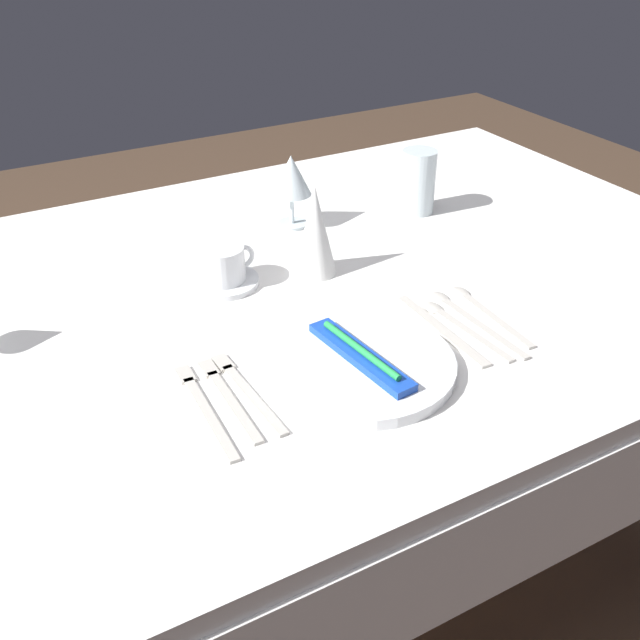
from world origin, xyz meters
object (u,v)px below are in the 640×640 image
Objects in this scene: fork_outer at (245,389)px; wine_glass_left at (291,177)px; fork_inner at (227,395)px; dinner_plate at (360,365)px; drink_tumbler at (418,185)px; toothbrush_package at (360,355)px; dinner_knife at (443,331)px; fork_salad at (203,406)px; napkin_folded at (315,230)px; spoon_soup at (455,323)px; spoon_dessert at (465,315)px; coffee_cup_left at (222,263)px; spoon_tea at (481,308)px.

fork_outer is 0.56m from wine_glass_left.
fork_outer is at bearing 2.59° from fork_inner.
wine_glass_left reaches higher than dinner_plate.
drink_tumbler is at bearing -13.58° from wine_glass_left.
dinner_knife is at bearing 7.61° from toothbrush_package.
drink_tumbler is (0.40, 0.43, 0.05)m from dinner_plate.
fork_outer is at bearing 7.09° from fork_salad.
napkin_folded reaches higher than fork_salad.
fork_outer is at bearing 179.44° from spoon_soup.
napkin_folded is at bearing 118.87° from spoon_dessert.
fork_outer is 0.32m from coffee_cup_left.
spoon_dessert reaches higher than dinner_knife.
fork_inner is at bearing 179.67° from spoon_soup.
coffee_cup_left is at bearing 131.91° from spoon_soup.
toothbrush_package is at bearing -6.76° from fork_salad.
fork_inner is 0.33m from coffee_cup_left.
fork_inner is (-0.19, 0.03, -0.02)m from toothbrush_package.
dinner_knife is 1.56× the size of wine_glass_left.
fork_inner and fork_salad have the same top height.
fork_outer is 1.02× the size of fork_inner.
fork_salad is 1.69× the size of drink_tumbler.
coffee_cup_left is (0.12, 0.30, 0.04)m from fork_inner.
coffee_cup_left is at bearing -143.66° from wine_glass_left.
napkin_folded reaches higher than spoon_tea.
toothbrush_package is at bearing -12.08° from fork_outer.
wine_glass_left reaches higher than coffee_cup_left.
dinner_plate is 0.02m from toothbrush_package.
spoon_dessert is 1.10× the size of spoon_tea.
dinner_knife is (0.40, -0.01, 0.00)m from fork_salad.
spoon_tea is (0.46, 0.01, -0.00)m from fork_inner.
dinner_knife is 0.10m from spoon_tea.
drink_tumbler is (0.48, 0.10, 0.02)m from coffee_cup_left.
fork_inner and dinner_knife have the same top height.
drink_tumbler is 0.80× the size of napkin_folded.
toothbrush_package is at bearing -9.99° from fork_inner.
napkin_folded is at bearing 39.97° from fork_salad.
coffee_cup_left reaches higher than toothbrush_package.
toothbrush_package is at bearing -169.65° from spoon_tea.
drink_tumbler is (0.14, 0.38, 0.06)m from spoon_tea.
dinner_knife is at bearing -161.46° from spoon_dessert.
wine_glass_left is (-0.02, 0.47, 0.10)m from dinner_knife.
fork_outer is 0.91× the size of dinner_knife.
spoon_dessert is (0.42, 0.01, -0.00)m from fork_inner.
wine_glass_left is at bearing 100.49° from spoon_dessert.
spoon_dessert is at bearing 1.86° from fork_salad.
spoon_dessert is (0.23, 0.04, -0.01)m from dinner_plate.
toothbrush_package is at bearing 0.00° from dinner_plate.
drink_tumbler reaches higher than toothbrush_package.
toothbrush_package reaches higher than spoon_dessert.
fork_salad and dinner_knife have the same top height.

